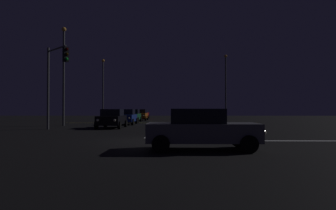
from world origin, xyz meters
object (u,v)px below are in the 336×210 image
object	(u,v)px
sedan_gray_crossing	(201,129)
streetlamp_left_near	(64,69)
traffic_signal_nw	(55,72)
streetlamp_right_far	(226,83)
sedan_blue	(126,117)
streetlamp_left_far	(103,85)
sedan_orange	(140,115)
sedan_red	(143,114)
sedan_black	(112,118)
sedan_green	(132,115)

from	to	relation	value
sedan_gray_crossing	streetlamp_left_near	distance (m)	21.02
traffic_signal_nw	streetlamp_right_far	world-z (taller)	streetlamp_right_far
sedan_blue	traffic_signal_nw	xyz separation A→B (m)	(-3.96, -8.54, 3.52)
streetlamp_left_near	streetlamp_left_far	size ratio (longest dim) A/B	1.05
sedan_orange	sedan_red	world-z (taller)	same
streetlamp_left_far	streetlamp_right_far	bearing A→B (deg)	0.00
sedan_red	streetlamp_left_far	bearing A→B (deg)	-135.41
sedan_blue	traffic_signal_nw	bearing A→B (deg)	-114.89
sedan_orange	streetlamp_right_far	world-z (taller)	streetlamp_right_far
sedan_black	streetlamp_left_far	distance (m)	20.61
sedan_gray_crossing	streetlamp_left_far	size ratio (longest dim) A/B	0.48
streetlamp_left_near	streetlamp_right_far	size ratio (longest dim) A/B	0.98
sedan_green	sedan_red	xyz separation A→B (m)	(-0.03, 12.69, 0.00)
sedan_green	streetlamp_right_far	size ratio (longest dim) A/B	0.45
sedan_green	streetlamp_right_far	bearing A→B (deg)	30.27
sedan_orange	sedan_gray_crossing	xyz separation A→B (m)	(5.85, -31.47, 0.00)
sedan_blue	streetlamp_left_far	xyz separation A→B (m)	(-5.57, 13.56, 4.39)
sedan_orange	streetlamp_left_near	xyz separation A→B (m)	(-5.70, -14.51, 4.60)
streetlamp_left_far	streetlamp_left_near	bearing A→B (deg)	-90.00
sedan_blue	sedan_green	size ratio (longest dim) A/B	1.00
sedan_black	sedan_red	distance (m)	24.65
sedan_black	sedan_blue	world-z (taller)	same
traffic_signal_nw	streetlamp_left_near	bearing A→B (deg)	104.73
sedan_orange	traffic_signal_nw	size ratio (longest dim) A/B	0.68
sedan_blue	streetlamp_right_far	distance (m)	19.06
sedan_orange	streetlamp_left_far	bearing A→B (deg)	165.38
streetlamp_left_near	streetlamp_left_far	world-z (taller)	streetlamp_left_near
streetlamp_left_near	sedan_orange	bearing A→B (deg)	68.57
streetlamp_right_far	traffic_signal_nw	bearing A→B (deg)	-126.75
traffic_signal_nw	streetlamp_left_far	bearing A→B (deg)	94.15
sedan_black	streetlamp_left_far	bearing A→B (deg)	105.37
sedan_red	streetlamp_left_near	xyz separation A→B (m)	(-5.32, -21.24, 4.60)
traffic_signal_nw	streetlamp_left_far	distance (m)	22.18
sedan_red	traffic_signal_nw	bearing A→B (deg)	-97.73
sedan_green	streetlamp_left_near	size ratio (longest dim) A/B	0.46
sedan_green	sedan_gray_crossing	size ratio (longest dim) A/B	1.00
sedan_blue	sedan_gray_crossing	world-z (taller)	same
sedan_orange	sedan_red	size ratio (longest dim) A/B	1.00
sedan_blue	streetlamp_left_near	world-z (taller)	streetlamp_left_near
sedan_green	traffic_signal_nw	world-z (taller)	traffic_signal_nw
sedan_gray_crossing	sedan_blue	bearing A→B (deg)	107.13
sedan_green	streetlamp_left_near	distance (m)	11.09
sedan_gray_crossing	streetlamp_right_far	bearing A→B (deg)	78.73
sedan_blue	streetlamp_right_far	bearing A→B (deg)	47.23
sedan_black	sedan_blue	distance (m)	5.85
sedan_blue	streetlamp_left_near	xyz separation A→B (m)	(-5.57, -2.44, 4.60)
sedan_blue	sedan_gray_crossing	xyz separation A→B (m)	(5.98, -19.39, 0.00)
sedan_gray_crossing	traffic_signal_nw	xyz separation A→B (m)	(-9.94, 10.85, 3.52)
streetlamp_left_far	streetlamp_right_far	xyz separation A→B (m)	(18.11, 0.00, 0.31)
sedan_black	sedan_orange	xyz separation A→B (m)	(0.36, 17.93, 0.00)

